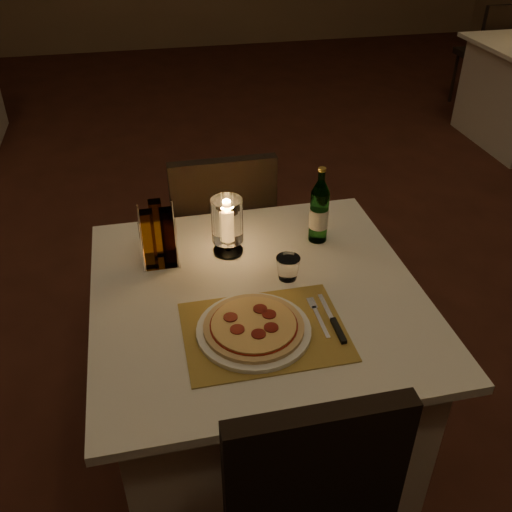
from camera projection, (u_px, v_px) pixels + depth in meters
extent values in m
cube|color=#421D15|center=(254.00, 311.00, 2.83)|extent=(8.00, 10.00, 0.02)
cube|color=silver|center=(257.00, 380.00, 1.96)|extent=(0.88, 0.88, 0.71)
cube|color=silver|center=(257.00, 296.00, 1.75)|extent=(1.00, 1.00, 0.03)
cube|color=black|center=(316.00, 475.00, 1.27)|extent=(0.42, 0.05, 0.42)
cube|color=black|center=(219.00, 233.00, 2.54)|extent=(0.42, 0.42, 0.05)
cube|color=black|center=(224.00, 209.00, 2.27)|extent=(0.42, 0.05, 0.42)
cylinder|color=black|center=(249.00, 252.00, 2.85)|extent=(0.03, 0.03, 0.44)
cylinder|color=black|center=(181.00, 261.00, 2.79)|extent=(0.03, 0.03, 0.44)
cylinder|color=black|center=(264.00, 293.00, 2.57)|extent=(0.03, 0.03, 0.44)
cylinder|color=black|center=(189.00, 304.00, 2.51)|extent=(0.03, 0.03, 0.44)
cube|color=#A38238|center=(264.00, 331.00, 1.59)|extent=(0.45, 0.34, 0.00)
cylinder|color=white|center=(254.00, 330.00, 1.58)|extent=(0.32, 0.32, 0.01)
cylinder|color=#D8B77F|center=(254.00, 327.00, 1.57)|extent=(0.28, 0.28, 0.01)
cylinder|color=maroon|center=(254.00, 325.00, 1.57)|extent=(0.24, 0.24, 0.00)
cylinder|color=#EACC7F|center=(254.00, 324.00, 1.57)|extent=(0.24, 0.24, 0.00)
cylinder|color=maroon|center=(269.00, 314.00, 1.60)|extent=(0.04, 0.04, 0.00)
cylinder|color=maroon|center=(260.00, 309.00, 1.62)|extent=(0.04, 0.04, 0.00)
cylinder|color=maroon|center=(231.00, 317.00, 1.59)|extent=(0.04, 0.04, 0.00)
cylinder|color=maroon|center=(237.00, 329.00, 1.54)|extent=(0.04, 0.04, 0.00)
cylinder|color=maroon|center=(259.00, 334.00, 1.53)|extent=(0.04, 0.04, 0.00)
cylinder|color=maroon|center=(271.00, 327.00, 1.55)|extent=(0.04, 0.04, 0.00)
cube|color=silver|center=(321.00, 322.00, 1.62)|extent=(0.01, 0.14, 0.00)
cube|color=silver|center=(312.00, 303.00, 1.69)|extent=(0.02, 0.05, 0.00)
cube|color=black|center=(338.00, 331.00, 1.58)|extent=(0.02, 0.10, 0.01)
cube|color=silver|center=(326.00, 307.00, 1.67)|extent=(0.01, 0.12, 0.00)
cylinder|color=#559B53|center=(319.00, 217.00, 1.93)|extent=(0.06, 0.06, 0.18)
cylinder|color=#559B53|center=(322.00, 176.00, 1.85)|extent=(0.02, 0.02, 0.03)
cylinder|color=gold|center=(322.00, 169.00, 1.84)|extent=(0.03, 0.03, 0.01)
cylinder|color=silver|center=(319.00, 218.00, 1.94)|extent=(0.07, 0.07, 0.07)
cylinder|color=white|center=(228.00, 251.00, 1.92)|extent=(0.10, 0.10, 0.01)
cylinder|color=white|center=(228.00, 245.00, 1.90)|extent=(0.02, 0.02, 0.04)
cylinder|color=white|center=(227.00, 220.00, 1.85)|extent=(0.10, 0.10, 0.15)
cylinder|color=white|center=(227.00, 224.00, 1.86)|extent=(0.03, 0.03, 0.11)
ellipsoid|color=orange|center=(227.00, 206.00, 1.82)|extent=(0.02, 0.02, 0.03)
cube|color=white|center=(161.00, 260.00, 1.88)|extent=(0.12, 0.12, 0.01)
cylinder|color=white|center=(142.00, 247.00, 1.77)|extent=(0.01, 0.01, 0.18)
cylinder|color=white|center=(177.00, 243.00, 1.79)|extent=(0.01, 0.01, 0.18)
cylinder|color=white|center=(140.00, 229.00, 1.86)|extent=(0.01, 0.01, 0.18)
cylinder|color=white|center=(174.00, 225.00, 1.88)|extent=(0.01, 0.01, 0.18)
cube|color=#BF8C33|center=(149.00, 239.00, 1.79)|extent=(0.04, 0.04, 0.20)
cube|color=#3F1E14|center=(168.00, 237.00, 1.80)|extent=(0.04, 0.04, 0.20)
cube|color=#BF8C33|center=(157.00, 229.00, 1.84)|extent=(0.04, 0.04, 0.20)
cube|color=black|center=(487.00, 55.00, 4.94)|extent=(0.42, 0.42, 0.05)
cube|color=black|center=(505.00, 32.00, 4.66)|extent=(0.42, 0.05, 0.42)
cylinder|color=black|center=(488.00, 75.00, 5.24)|extent=(0.03, 0.03, 0.44)
cylinder|color=black|center=(454.00, 78.00, 5.18)|extent=(0.03, 0.03, 0.44)
cylinder|color=black|center=(509.00, 87.00, 4.97)|extent=(0.03, 0.03, 0.44)
cylinder|color=black|center=(473.00, 90.00, 4.91)|extent=(0.03, 0.03, 0.44)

